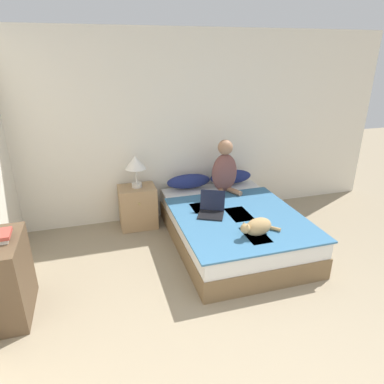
% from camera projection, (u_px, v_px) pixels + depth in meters
% --- Properties ---
extents(wall_back, '(5.78, 0.05, 2.55)m').
position_uv_depth(wall_back, '(195.00, 128.00, 4.77)').
color(wall_back, silver).
rests_on(wall_back, ground_plane).
extents(bed, '(1.46, 2.00, 0.46)m').
position_uv_depth(bed, '(233.00, 227.00, 4.26)').
color(bed, brown).
rests_on(bed, ground_plane).
extents(pillow_near, '(0.63, 0.20, 0.20)m').
position_uv_depth(pillow_near, '(189.00, 181.00, 4.82)').
color(pillow_near, navy).
rests_on(pillow_near, bed).
extents(pillow_far, '(0.63, 0.20, 0.20)m').
position_uv_depth(pillow_far, '(231.00, 177.00, 4.99)').
color(pillow_far, navy).
rests_on(pillow_far, bed).
extents(person_sitting, '(0.36, 0.35, 0.73)m').
position_uv_depth(person_sitting, '(225.00, 170.00, 4.63)').
color(person_sitting, brown).
rests_on(person_sitting, bed).
extents(cat_tabby, '(0.50, 0.25, 0.19)m').
position_uv_depth(cat_tabby, '(257.00, 227.00, 3.58)').
color(cat_tabby, tan).
rests_on(cat_tabby, bed).
extents(laptop_open, '(0.40, 0.40, 0.26)m').
position_uv_depth(laptop_open, '(211.00, 210.00, 4.06)').
color(laptop_open, black).
rests_on(laptop_open, bed).
extents(nightstand, '(0.49, 0.39, 0.58)m').
position_uv_depth(nightstand, '(138.00, 207.00, 4.68)').
color(nightstand, tan).
rests_on(nightstand, ground_plane).
extents(table_lamp, '(0.27, 0.27, 0.43)m').
position_uv_depth(table_lamp, '(136.00, 164.00, 4.45)').
color(table_lamp, beige).
rests_on(table_lamp, nightstand).
extents(bookshelf, '(0.27, 0.67, 0.76)m').
position_uv_depth(bookshelf, '(11.00, 278.00, 3.06)').
color(bookshelf, brown).
rests_on(bookshelf, ground_plane).
extents(book_stack_top, '(0.17, 0.21, 0.07)m').
position_uv_depth(book_stack_top, '(1.00, 236.00, 2.90)').
color(book_stack_top, beige).
rests_on(book_stack_top, bookshelf).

